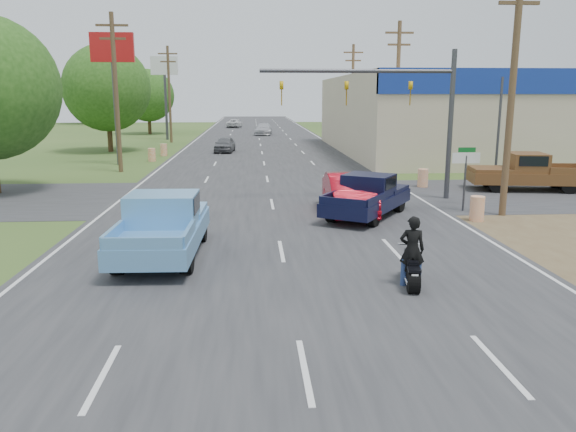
{
  "coord_description": "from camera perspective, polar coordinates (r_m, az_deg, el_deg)",
  "views": [
    {
      "loc": [
        -0.91,
        -9.28,
        4.87
      ],
      "look_at": [
        0.17,
        7.37,
        1.3
      ],
      "focal_mm": 35.0,
      "sensor_mm": 36.0,
      "label": 1
    }
  ],
  "objects": [
    {
      "name": "blue_pickup",
      "position": [
        17.81,
        -12.53,
        -0.81
      ],
      "size": [
        2.43,
        5.95,
        1.95
      ],
      "rotation": [
        0.0,
        0.0,
        -0.03
      ],
      "color": "black",
      "rests_on": "ground"
    },
    {
      "name": "brown_pickup",
      "position": [
        32.06,
        22.98,
        4.18
      ],
      "size": [
        6.23,
        3.18,
        1.97
      ],
      "rotation": [
        0.0,
        0.0,
        1.41
      ],
      "color": "black",
      "rests_on": "ground"
    },
    {
      "name": "barrel_0",
      "position": [
        23.48,
        18.66,
        0.71
      ],
      "size": [
        0.56,
        0.56,
        1.0
      ],
      "primitive_type": "cylinder",
      "color": "orange",
      "rests_on": "ground"
    },
    {
      "name": "utility_pole_3",
      "position": [
        59.2,
        6.57,
        12.43
      ],
      "size": [
        2.0,
        0.28,
        10.0
      ],
      "color": "#4C3823",
      "rests_on": "ground"
    },
    {
      "name": "distant_car_white",
      "position": [
        90.17,
        -5.48,
        9.34
      ],
      "size": [
        2.56,
        4.78,
        1.28
      ],
      "primitive_type": "imported",
      "rotation": [
        0.0,
        0.0,
        3.04
      ],
      "color": "silver",
      "rests_on": "ground"
    },
    {
      "name": "utility_pole_6",
      "position": [
        61.88,
        -11.97,
        12.24
      ],
      "size": [
        2.0,
        0.28,
        10.0
      ],
      "color": "#4C3823",
      "rests_on": "ground"
    },
    {
      "name": "distant_car_grey",
      "position": [
        50.32,
        -6.44,
        7.22
      ],
      "size": [
        1.94,
        4.1,
        1.35
      ],
      "primitive_type": "imported",
      "rotation": [
        0.0,
        0.0,
        -0.09
      ],
      "color": "#5C5D62",
      "rests_on": "ground"
    },
    {
      "name": "utility_pole_2",
      "position": [
        41.61,
        11.04,
        12.48
      ],
      "size": [
        2.0,
        0.28,
        10.0
      ],
      "color": "#4C3823",
      "rests_on": "ground"
    },
    {
      "name": "street_name_sign",
      "position": [
        26.81,
        17.6,
        4.53
      ],
      "size": [
        0.8,
        0.08,
        2.61
      ],
      "color": "#3F3F44",
      "rests_on": "ground"
    },
    {
      "name": "utility_pole_5",
      "position": [
        38.26,
        -17.09,
        12.23
      ],
      "size": [
        2.0,
        0.28,
        10.0
      ],
      "color": "#4C3823",
      "rests_on": "ground"
    },
    {
      "name": "cross_road",
      "position": [
        27.73,
        -1.78,
        1.97
      ],
      "size": [
        120.0,
        10.0,
        0.02
      ],
      "primitive_type": "cube",
      "color": "#2D2D30",
      "rests_on": "ground"
    },
    {
      "name": "red_convertible",
      "position": [
        23.71,
        6.21,
        2.19
      ],
      "size": [
        1.84,
        5.07,
        1.66
      ],
      "primitive_type": "imported",
      "rotation": [
        0.0,
        0.0,
        -0.02
      ],
      "color": "#9E0715",
      "rests_on": "ground"
    },
    {
      "name": "tree_5",
      "position": [
        108.77,
        13.11,
        12.31
      ],
      "size": [
        7.98,
        7.98,
        9.88
      ],
      "color": "#422D19",
      "rests_on": "ground"
    },
    {
      "name": "tree_6",
      "position": [
        108.28,
        -19.76,
        12.25
      ],
      "size": [
        8.82,
        8.82,
        10.92
      ],
      "color": "#422D19",
      "rests_on": "ground"
    },
    {
      "name": "main_road",
      "position": [
        49.53,
        -2.66,
        6.43
      ],
      "size": [
        15.0,
        180.0,
        0.02
      ],
      "primitive_type": "cube",
      "color": "#2D2D30",
      "rests_on": "ground"
    },
    {
      "name": "tree_2",
      "position": [
        76.45,
        -14.03,
        11.79
      ],
      "size": [
        6.72,
        6.72,
        8.32
      ],
      "color": "#422D19",
      "rests_on": "ground"
    },
    {
      "name": "navy_pickup",
      "position": [
        23.3,
        8.18,
        2.1
      ],
      "size": [
        4.55,
        5.55,
        1.75
      ],
      "rotation": [
        0.0,
        0.0,
        -0.57
      ],
      "color": "black",
      "rests_on": "ground"
    },
    {
      "name": "distant_car_silver",
      "position": [
        72.8,
        -2.51,
        8.81
      ],
      "size": [
        2.48,
        5.23,
        1.47
      ],
      "primitive_type": "imported",
      "rotation": [
        0.0,
        0.0,
        -0.08
      ],
      "color": "silver",
      "rests_on": "ground"
    },
    {
      "name": "barrel_2",
      "position": [
        44.16,
        -13.67,
        6.06
      ],
      "size": [
        0.56,
        0.56,
        1.0
      ],
      "primitive_type": "cylinder",
      "color": "orange",
      "rests_on": "ground"
    },
    {
      "name": "barrel_1",
      "position": [
        31.51,
        13.54,
        3.77
      ],
      "size": [
        0.56,
        0.56,
        1.0
      ],
      "primitive_type": "cylinder",
      "color": "orange",
      "rests_on": "ground"
    },
    {
      "name": "ground",
      "position": [
        10.52,
        1.73,
        -15.51
      ],
      "size": [
        200.0,
        200.0,
        0.0
      ],
      "primitive_type": "plane",
      "color": "#314E1F",
      "rests_on": "ground"
    },
    {
      "name": "motorcycle",
      "position": [
        14.98,
        12.41,
        -5.43
      ],
      "size": [
        0.67,
        1.95,
        0.99
      ],
      "rotation": [
        0.0,
        0.0,
        -0.15
      ],
      "color": "black",
      "rests_on": "ground"
    },
    {
      "name": "pole_sign_left_near",
      "position": [
        42.44,
        -17.35,
        14.66
      ],
      "size": [
        3.0,
        0.35,
        9.2
      ],
      "color": "#3F3F44",
      "rests_on": "ground"
    },
    {
      "name": "lane_sign",
      "position": [
        25.17,
        17.59,
        4.74
      ],
      "size": [
        1.2,
        0.08,
        2.52
      ],
      "color": "#3F3F44",
      "rests_on": "ground"
    },
    {
      "name": "utility_pole_1",
      "position": [
        24.6,
        21.85,
        12.28
      ],
      "size": [
        2.0,
        0.28,
        10.0
      ],
      "color": "#4C3823",
      "rests_on": "ground"
    },
    {
      "name": "rider",
      "position": [
        14.89,
        12.47,
        -3.73
      ],
      "size": [
        0.71,
        0.52,
        1.78
      ],
      "primitive_type": "imported",
      "rotation": [
        0.0,
        0.0,
        2.99
      ],
      "color": "black",
      "rests_on": "ground"
    },
    {
      "name": "barrel_3",
      "position": [
        48.04,
        -12.51,
        6.57
      ],
      "size": [
        0.56,
        0.56,
        1.0
      ],
      "primitive_type": "cylinder",
      "color": "orange",
      "rests_on": "ground"
    },
    {
      "name": "pole_sign_left_far",
      "position": [
        66.02,
        -12.43,
        13.8
      ],
      "size": [
        3.0,
        0.35,
        9.2
      ],
      "color": "#3F3F44",
      "rests_on": "ground"
    },
    {
      "name": "tree_1",
      "position": [
        52.81,
        -17.93,
        12.27
      ],
      "size": [
        7.56,
        7.56,
        9.36
      ],
      "color": "#422D19",
      "rests_on": "ground"
    },
    {
      "name": "signal_mast",
      "position": [
        27.13,
        10.89,
        11.72
      ],
      "size": [
        9.12,
        0.4,
        7.0
      ],
      "color": "#3F3F44",
      "rests_on": "ground"
    }
  ]
}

